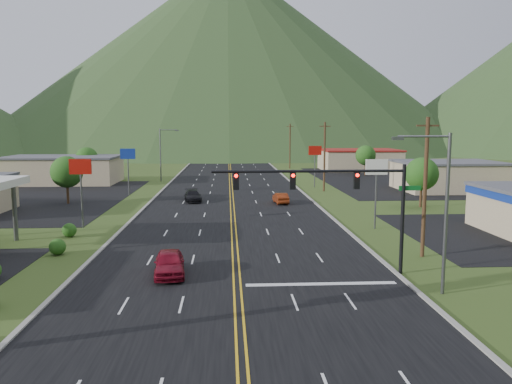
{
  "coord_description": "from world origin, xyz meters",
  "views": [
    {
      "loc": [
        -0.52,
        -16.41,
        9.31
      ],
      "look_at": [
        1.59,
        20.31,
        4.5
      ],
      "focal_mm": 35.0,
      "sensor_mm": 36.0,
      "label": 1
    }
  ],
  "objects": [
    {
      "name": "pole_sign_west_a",
      "position": [
        -14.0,
        30.0,
        5.05
      ],
      "size": [
        2.0,
        0.18,
        6.4
      ],
      "color": "#59595E",
      "rests_on": "ground"
    },
    {
      "name": "tree_west_a",
      "position": [
        -20.0,
        45.0,
        3.89
      ],
      "size": [
        3.84,
        3.84,
        5.82
      ],
      "color": "#382314",
      "rests_on": "ground"
    },
    {
      "name": "traffic_signal",
      "position": [
        6.48,
        14.0,
        5.33
      ],
      "size": [
        13.1,
        0.43,
        7.0
      ],
      "color": "black",
      "rests_on": "ground"
    },
    {
      "name": "car_red_far",
      "position": [
        5.95,
        43.55,
        0.65
      ],
      "size": [
        1.72,
        4.04,
        1.3
      ],
      "primitive_type": "imported",
      "rotation": [
        0.0,
        0.0,
        3.23
      ],
      "color": "maroon",
      "rests_on": "ground"
    },
    {
      "name": "mountain_n",
      "position": [
        0.0,
        220.0,
        42.5
      ],
      "size": [
        220.0,
        220.0,
        85.0
      ],
      "primitive_type": "cone",
      "color": "#273F1C",
      "rests_on": "ground"
    },
    {
      "name": "streetlight_west",
      "position": [
        -11.68,
        70.0,
        5.18
      ],
      "size": [
        3.28,
        0.25,
        9.0
      ],
      "color": "#59595E",
      "rests_on": "ground"
    },
    {
      "name": "utility_pole_c",
      "position": [
        13.5,
        95.0,
        5.13
      ],
      "size": [
        1.6,
        0.28,
        10.0
      ],
      "color": "#382314",
      "rests_on": "ground"
    },
    {
      "name": "streetlight_east",
      "position": [
        11.18,
        10.0,
        5.18
      ],
      "size": [
        3.28,
        0.25,
        9.0
      ],
      "color": "#59595E",
      "rests_on": "ground"
    },
    {
      "name": "tree_west_b",
      "position": [
        -25.0,
        72.0,
        3.89
      ],
      "size": [
        3.84,
        3.84,
        5.82
      ],
      "color": "#382314",
      "rests_on": "ground"
    },
    {
      "name": "pole_sign_west_b",
      "position": [
        -14.0,
        52.0,
        5.05
      ],
      "size": [
        2.0,
        0.18,
        6.4
      ],
      "color": "#59595E",
      "rests_on": "ground"
    },
    {
      "name": "utility_pole_b",
      "position": [
        13.5,
        55.0,
        5.13
      ],
      "size": [
        1.6,
        0.28,
        10.0
      ],
      "color": "#382314",
      "rests_on": "ground"
    },
    {
      "name": "building_east_mid",
      "position": [
        32.0,
        55.0,
        2.16
      ],
      "size": [
        14.4,
        11.4,
        4.3
      ],
      "color": "tan",
      "rests_on": "ground"
    },
    {
      "name": "pole_sign_east_a",
      "position": [
        13.0,
        28.0,
        5.05
      ],
      "size": [
        2.0,
        0.18,
        6.4
      ],
      "color": "#59595E",
      "rests_on": "ground"
    },
    {
      "name": "tree_east_a",
      "position": [
        22.0,
        40.0,
        3.89
      ],
      "size": [
        3.84,
        3.84,
        5.82
      ],
      "color": "#382314",
      "rests_on": "ground"
    },
    {
      "name": "pole_sign_east_b",
      "position": [
        13.0,
        60.0,
        5.05
      ],
      "size": [
        2.0,
        0.18,
        6.4
      ],
      "color": "#59595E",
      "rests_on": "ground"
    },
    {
      "name": "car_dark_mid",
      "position": [
        -4.89,
        45.76,
        0.69
      ],
      "size": [
        2.59,
        4.98,
        1.38
      ],
      "primitive_type": "imported",
      "rotation": [
        0.0,
        0.0,
        0.14
      ],
      "color": "black",
      "rests_on": "ground"
    },
    {
      "name": "tree_east_b",
      "position": [
        26.0,
        78.0,
        3.89
      ],
      "size": [
        3.84,
        3.84,
        5.82
      ],
      "color": "#382314",
      "rests_on": "ground"
    },
    {
      "name": "utility_pole_d",
      "position": [
        13.5,
        135.0,
        5.13
      ],
      "size": [
        1.6,
        0.28,
        10.0
      ],
      "color": "#382314",
      "rests_on": "ground"
    },
    {
      "name": "utility_pole_a",
      "position": [
        13.5,
        18.0,
        5.13
      ],
      "size": [
        1.6,
        0.28,
        10.0
      ],
      "color": "#382314",
      "rests_on": "ground"
    },
    {
      "name": "building_west_far",
      "position": [
        -28.0,
        68.0,
        2.26
      ],
      "size": [
        18.4,
        11.4,
        4.5
      ],
      "color": "tan",
      "rests_on": "ground"
    },
    {
      "name": "car_red_near",
      "position": [
        -4.22,
        14.35,
        0.78
      ],
      "size": [
        2.3,
        4.76,
        1.56
      ],
      "primitive_type": "imported",
      "rotation": [
        0.0,
        0.0,
        0.1
      ],
      "color": "maroon",
      "rests_on": "ground"
    },
    {
      "name": "building_east_far",
      "position": [
        28.0,
        90.0,
        2.26
      ],
      "size": [
        16.4,
        12.4,
        4.5
      ],
      "color": "tan",
      "rests_on": "ground"
    }
  ]
}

